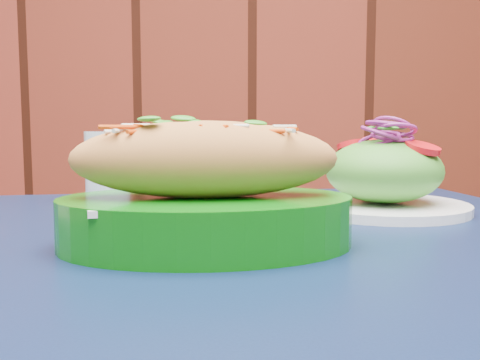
{
  "coord_description": "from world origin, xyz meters",
  "views": [
    {
      "loc": [
        -0.34,
        1.13,
        0.87
      ],
      "look_at": [
        -0.37,
        1.68,
        0.81
      ],
      "focal_mm": 40.0,
      "sensor_mm": 36.0,
      "label": 1
    }
  ],
  "objects": [
    {
      "name": "cafe_table",
      "position": [
        -0.34,
        1.68,
        0.66
      ],
      "size": [
        0.95,
        0.95,
        0.75
      ],
      "rotation": [
        0.0,
        0.0,
        0.21
      ],
      "color": "black",
      "rests_on": "ground"
    },
    {
      "name": "banh_mi_basket",
      "position": [
        -0.4,
        1.63,
        0.8
      ],
      "size": [
        0.31,
        0.22,
        0.13
      ],
      "rotation": [
        0.0,
        0.0,
        0.15
      ],
      "color": "#09640B",
      "rests_on": "cafe_table"
    },
    {
      "name": "salad_plate",
      "position": [
        -0.18,
        1.86,
        0.8
      ],
      "size": [
        0.23,
        0.23,
        0.13
      ],
      "rotation": [
        0.0,
        0.0,
        -0.06
      ],
      "color": "white",
      "rests_on": "cafe_table"
    },
    {
      "name": "water_glass",
      "position": [
        -0.59,
        1.93,
        0.8
      ],
      "size": [
        0.07,
        0.07,
        0.11
      ],
      "primitive_type": "cylinder",
      "color": "silver",
      "rests_on": "cafe_table"
    }
  ]
}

